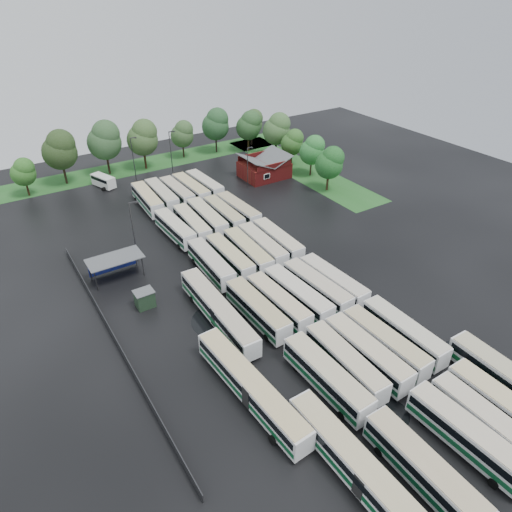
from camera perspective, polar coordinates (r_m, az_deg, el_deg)
ground at (r=63.79m, az=4.35°, el=-7.30°), size 160.00×160.00×0.00m
brick_building at (r=105.28m, az=1.05°, el=10.80°), size 10.07×8.60×5.39m
wash_shed at (r=72.57m, az=-17.29°, el=-0.50°), size 8.20×4.20×3.58m
utility_hut at (r=66.10m, az=-13.74°, el=-5.21°), size 2.70×2.20×2.62m
grass_strip_north at (r=115.71m, az=-14.54°, el=10.83°), size 80.00×10.00×0.01m
grass_strip_east at (r=111.48m, az=5.39°, el=10.90°), size 10.00×50.00×0.01m
west_fence at (r=61.98m, az=-17.33°, el=-9.68°), size 0.10×50.00×1.20m
bus_r0c0 at (r=48.41m, az=20.17°, el=-23.73°), size 2.80×12.66×3.52m
bus_r0c2 at (r=52.20m, az=24.87°, el=-19.71°), size 3.16×12.57×3.47m
bus_r0c3 at (r=54.14m, az=26.83°, el=-18.12°), size 2.58×12.05×3.35m
bus_r0c4 at (r=56.14m, az=28.67°, el=-16.46°), size 2.74×12.55×3.49m
bus_r1c0 at (r=53.32m, az=8.82°, el=-14.68°), size 2.86×12.68×3.52m
bus_r1c1 at (r=55.35m, az=11.07°, el=-12.87°), size 3.00×12.29×3.40m
bus_r1c2 at (r=56.90m, az=13.66°, el=-11.69°), size 2.73×12.52×3.48m
bus_r1c3 at (r=58.79m, az=15.75°, el=-10.38°), size 2.91×12.38×3.43m
bus_r1c4 at (r=61.02m, az=17.97°, el=-9.00°), size 2.67×12.26×3.41m
bus_r2c0 at (r=61.47m, az=0.18°, el=-6.70°), size 2.81×12.35×3.43m
bus_r2c1 at (r=62.79m, az=2.80°, el=-5.82°), size 2.91×12.08×3.34m
bus_r2c2 at (r=64.23m, az=5.22°, el=-4.85°), size 3.19×12.59×3.48m
bus_r2c3 at (r=65.99m, az=7.59°, el=-3.89°), size 3.22×12.48×3.44m
bus_r2c4 at (r=67.52m, az=9.58°, el=-3.17°), size 3.15×12.36×3.41m
bus_r3c0 at (r=70.92m, az=-5.67°, el=-0.93°), size 3.02×12.26×3.39m
bus_r3c1 at (r=72.25m, az=-3.32°, el=-0.15°), size 2.71×11.97×3.32m
bus_r3c2 at (r=73.40m, az=-1.04°, el=0.53°), size 3.19×12.45×3.44m
bus_r3c3 at (r=75.06m, az=0.78°, el=1.29°), size 3.01×12.23×3.38m
bus_r3c4 at (r=76.60m, az=2.72°, el=1.95°), size 2.91×12.21×3.38m
bus_r4c0 at (r=81.44m, az=-10.10°, el=3.40°), size 2.89×12.00×3.32m
bus_r4c1 at (r=82.43m, az=-8.00°, el=3.99°), size 3.14×12.13×3.35m
bus_r4c2 at (r=83.97m, az=-6.15°, el=4.76°), size 3.22×12.70×3.50m
bus_r4c3 at (r=85.25m, az=-4.06°, el=5.24°), size 2.71×12.01×3.33m
bus_r4c4 at (r=86.55m, az=-2.25°, el=5.76°), size 3.00×12.18×3.37m
bus_r5c0 at (r=93.07m, az=-13.41°, el=6.90°), size 3.24×12.55×3.46m
bus_r5c1 at (r=94.27m, az=-11.69°, el=7.45°), size 2.95×12.46×3.45m
bus_r5c2 at (r=95.22m, az=-9.83°, el=7.87°), size 2.67×11.96×3.32m
bus_r5c3 at (r=96.13m, az=-8.11°, el=8.31°), size 2.97×12.43×3.44m
bus_r5c4 at (r=97.79m, az=-6.45°, el=8.83°), size 3.03×12.12×3.35m
artic_bus_west_a at (r=46.80m, az=13.01°, el=-24.83°), size 2.76×18.50×3.43m
artic_bus_west_b at (r=61.48m, az=-4.76°, el=-6.85°), size 2.90×18.20×3.37m
artic_bus_west_c at (r=51.79m, az=-0.68°, el=-16.07°), size 3.49×18.48×3.41m
minibus at (r=105.68m, az=-18.54°, el=8.93°), size 4.02×6.26×2.57m
tree_north_0 at (r=105.95m, az=-27.06°, el=9.37°), size 4.98×4.98×8.25m
tree_north_1 at (r=108.12m, az=-23.29°, el=12.14°), size 7.31×7.31×12.11m
tree_north_2 at (r=110.31m, az=-18.38°, el=13.62°), size 7.53×7.53×12.48m
tree_north_3 at (r=111.31m, az=-13.93°, el=14.22°), size 7.10×7.10×11.76m
tree_north_4 at (r=117.39m, az=-9.15°, el=14.86°), size 5.62×5.62×9.31m
tree_north_5 at (r=119.67m, az=-5.01°, el=16.13°), size 6.85×6.85×11.34m
tree_north_6 at (r=124.97m, az=-0.46°, el=16.39°), size 5.77×5.76×9.54m
tree_east_0 at (r=98.14m, az=9.28°, el=11.47°), size 5.85×5.85×9.68m
tree_east_1 at (r=105.61m, az=7.11°, el=13.04°), size 5.65×5.65×9.36m
tree_east_2 at (r=111.45m, az=4.62°, el=14.02°), size 5.30×5.30×8.78m
tree_east_3 at (r=116.22m, az=2.68°, el=15.62°), size 6.68×6.68×11.07m
tree_east_4 at (r=120.37m, az=-0.87°, el=16.03°), size 6.27×6.27×10.38m
lamp_post_ne at (r=98.17m, az=-1.00°, el=11.29°), size 1.40×0.27×9.08m
lamp_post_nw at (r=74.13m, az=-15.06°, el=3.40°), size 1.61×0.31×10.45m
lamp_post_back_w at (r=104.98m, az=-15.06°, el=11.92°), size 1.53×0.30×9.95m
lamp_post_back_e at (r=106.71m, az=-10.56°, el=12.88°), size 1.56×0.30×10.15m
puddle_0 at (r=53.88m, az=16.30°, el=-18.41°), size 4.40×4.40×0.01m
puddle_1 at (r=56.94m, az=24.15°, el=-16.97°), size 3.75×3.75×0.01m
puddle_2 at (r=62.87m, az=-4.63°, el=-8.01°), size 7.65×7.65×0.01m
puddle_3 at (r=64.23m, az=11.13°, el=-7.60°), size 4.47×4.47×0.01m
puddle_4 at (r=63.40m, az=23.80°, el=-10.91°), size 4.03×4.03×0.01m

